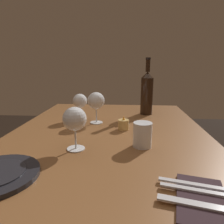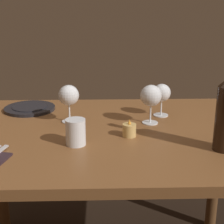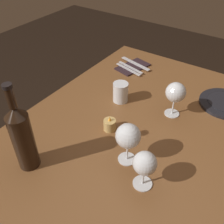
{
  "view_description": "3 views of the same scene",
  "coord_description": "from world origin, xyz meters",
  "views": [
    {
      "loc": [
        0.85,
        0.08,
        1.05
      ],
      "look_at": [
        -0.0,
        0.02,
        0.84
      ],
      "focal_mm": 32.6,
      "sensor_mm": 36.0,
      "label": 1
    },
    {
      "loc": [
        0.03,
        1.27,
        1.22
      ],
      "look_at": [
        -0.01,
        0.1,
        0.85
      ],
      "focal_mm": 54.92,
      "sensor_mm": 36.0,
      "label": 2
    },
    {
      "loc": [
        -0.73,
        -0.39,
        1.48
      ],
      "look_at": [
        -0.05,
        0.07,
        0.81
      ],
      "focal_mm": 41.75,
      "sensor_mm": 36.0,
      "label": 3
    }
  ],
  "objects": [
    {
      "name": "ground_plane",
      "position": [
        0.0,
        0.0,
        0.0
      ],
      "size": [
        6.0,
        6.0,
        0.0
      ],
      "primitive_type": "plane",
      "color": "black"
    },
    {
      "name": "wine_glass_centre",
      "position": [
        -0.17,
        -0.08,
        0.86
      ],
      "size": [
        0.09,
        0.09,
        0.16
      ],
      "color": "white",
      "rests_on": "dining_table"
    },
    {
      "name": "wine_glass_right",
      "position": [
        -0.23,
        -0.18,
        0.84
      ],
      "size": [
        0.08,
        0.08,
        0.14
      ],
      "color": "white",
      "rests_on": "dining_table"
    },
    {
      "name": "votive_candle",
      "position": [
        -0.07,
        0.07,
        0.76
      ],
      "size": [
        0.05,
        0.05,
        0.07
      ],
      "color": "#DBB266",
      "rests_on": "dining_table"
    },
    {
      "name": "dining_table",
      "position": [
        0.0,
        0.0,
        0.65
      ],
      "size": [
        1.3,
        0.9,
        0.74
      ],
      "color": "brown",
      "rests_on": "ground"
    },
    {
      "name": "wine_bottle",
      "position": [
        -0.38,
        0.2,
        0.88
      ],
      "size": [
        0.07,
        0.07,
        0.34
      ],
      "color": "black",
      "rests_on": "dining_table"
    },
    {
      "name": "wine_glass_left",
      "position": [
        0.17,
        -0.1,
        0.85
      ],
      "size": [
        0.09,
        0.09,
        0.16
      ],
      "color": "white",
      "rests_on": "dining_table"
    },
    {
      "name": "fork_inner",
      "position": [
        0.41,
        0.26,
        0.75
      ],
      "size": [
        0.06,
        0.18,
        0.0
      ],
      "color": "silver",
      "rests_on": "folded_napkin"
    },
    {
      "name": "folded_napkin",
      "position": [
        0.43,
        0.26,
        0.74
      ],
      "size": [
        0.21,
        0.15,
        0.01
      ],
      "color": "#2D1E23",
      "rests_on": "dining_table"
    },
    {
      "name": "fork_outer",
      "position": [
        0.38,
        0.26,
        0.75
      ],
      "size": [
        0.06,
        0.18,
        0.0
      ],
      "color": "silver",
      "rests_on": "folded_napkin"
    },
    {
      "name": "water_tumbler",
      "position": [
        0.12,
        0.14,
        0.78
      ],
      "size": [
        0.07,
        0.07,
        0.09
      ],
      "color": "white",
      "rests_on": "dining_table"
    },
    {
      "name": "table_knife",
      "position": [
        0.46,
        0.26,
        0.75
      ],
      "size": [
        0.07,
        0.21,
        0.0
      ],
      "color": "silver",
      "rests_on": "folded_napkin"
    }
  ]
}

